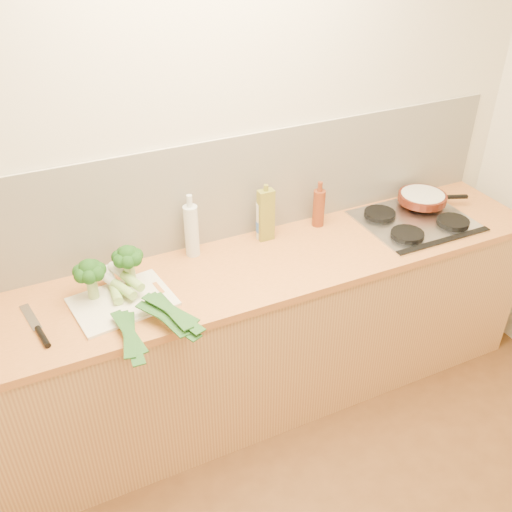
# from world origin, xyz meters

# --- Properties ---
(room_shell) EXTENTS (3.50, 3.50, 3.50)m
(room_shell) POSITION_xyz_m (0.00, 1.49, 1.17)
(room_shell) COLOR beige
(room_shell) RESTS_ON ground
(counter) EXTENTS (3.20, 0.62, 0.90)m
(counter) POSITION_xyz_m (0.00, 1.20, 0.45)
(counter) COLOR tan
(counter) RESTS_ON ground
(gas_hob) EXTENTS (0.58, 0.50, 0.04)m
(gas_hob) POSITION_xyz_m (1.02, 1.20, 0.91)
(gas_hob) COLOR silver
(gas_hob) RESTS_ON counter
(chopping_board) EXTENTS (0.46, 0.36, 0.01)m
(chopping_board) POSITION_xyz_m (-0.59, 1.18, 0.91)
(chopping_board) COLOR white
(chopping_board) RESTS_ON counter
(broccoli_left) EXTENTS (0.14, 0.14, 0.19)m
(broccoli_left) POSITION_xyz_m (-0.69, 1.26, 1.05)
(broccoli_left) COLOR #89A460
(broccoli_left) RESTS_ON chopping_board
(broccoli_right) EXTENTS (0.14, 0.14, 0.20)m
(broccoli_right) POSITION_xyz_m (-0.52, 1.28, 1.05)
(broccoli_right) COLOR #89A460
(broccoli_right) RESTS_ON chopping_board
(leek_front) EXTENTS (0.11, 0.69, 0.04)m
(leek_front) POSITION_xyz_m (-0.61, 1.15, 0.94)
(leek_front) COLOR white
(leek_front) RESTS_ON chopping_board
(leek_mid) EXTENTS (0.29, 0.62, 0.04)m
(leek_mid) POSITION_xyz_m (-0.54, 1.12, 0.95)
(leek_mid) COLOR white
(leek_mid) RESTS_ON chopping_board
(leek_back) EXTENTS (0.25, 0.63, 0.04)m
(leek_back) POSITION_xyz_m (-0.50, 1.14, 0.97)
(leek_back) COLOR white
(leek_back) RESTS_ON chopping_board
(chefs_knife) EXTENTS (0.09, 0.33, 0.02)m
(chefs_knife) POSITION_xyz_m (-0.94, 1.12, 0.91)
(chefs_knife) COLOR silver
(chefs_knife) RESTS_ON counter
(skillet) EXTENTS (0.38, 0.27, 0.05)m
(skillet) POSITION_xyz_m (1.16, 1.32, 0.96)
(skillet) COLOR #521A0D
(skillet) RESTS_ON gas_hob
(oil_tin) EXTENTS (0.08, 0.05, 0.31)m
(oil_tin) POSITION_xyz_m (0.21, 1.39, 1.04)
(oil_tin) COLOR olive
(oil_tin) RESTS_ON counter
(glass_bottle) EXTENTS (0.07, 0.07, 0.32)m
(glass_bottle) POSITION_xyz_m (-0.18, 1.41, 1.04)
(glass_bottle) COLOR silver
(glass_bottle) RESTS_ON counter
(amber_bottle) EXTENTS (0.06, 0.06, 0.25)m
(amber_bottle) POSITION_xyz_m (0.53, 1.40, 1.01)
(amber_bottle) COLOR maroon
(amber_bottle) RESTS_ON counter
(water_bottle) EXTENTS (0.08, 0.08, 0.23)m
(water_bottle) POSITION_xyz_m (0.21, 1.41, 1.00)
(water_bottle) COLOR silver
(water_bottle) RESTS_ON counter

